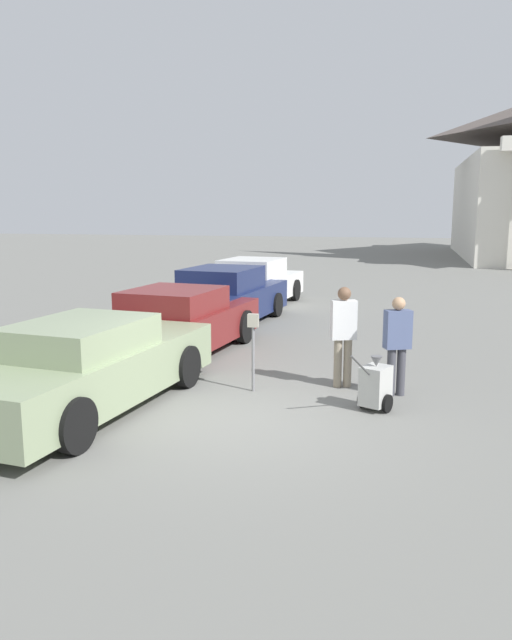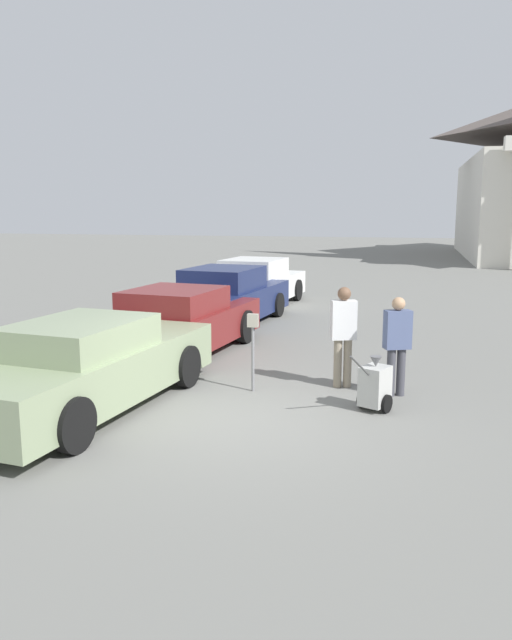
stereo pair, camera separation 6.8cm
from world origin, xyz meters
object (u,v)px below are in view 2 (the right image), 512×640
object	(u,v)px
equipment_cart	(375,386)
parked_car_sage	(88,367)
parked_car_navy	(226,298)
person_worker	(343,331)
parked_car_maroon	(178,322)
person_supervisor	(397,340)
parked_car_white	(256,284)
parking_meter	(253,337)

from	to	relation	value
equipment_cart	parked_car_sage	bearing A→B (deg)	-142.02
parked_car_navy	person_worker	size ratio (longest dim) A/B	2.97
parked_car_sage	parked_car_navy	distance (m)	7.36
parked_car_maroon	person_worker	bearing A→B (deg)	-18.50
person_worker	equipment_cart	world-z (taller)	person_worker
parked_car_sage	person_supervisor	world-z (taller)	person_supervisor
parked_car_sage	person_supervisor	distance (m)	4.90
parked_car_maroon	equipment_cart	xyz separation A→B (m)	(4.25, -2.86, -0.28)
parked_car_navy	parked_car_white	xyz separation A→B (m)	(-0.00, 3.31, -0.01)
person_worker	person_supervisor	distance (m)	0.95
parked_car_maroon	parked_car_white	world-z (taller)	parked_car_white
parked_car_maroon	person_worker	size ratio (longest dim) A/B	2.79
parked_car_white	equipment_cart	size ratio (longest dim) A/B	4.94
parked_car_sage	parked_car_white	world-z (taller)	parked_car_white
person_worker	equipment_cart	size ratio (longest dim) A/B	1.74
person_worker	parked_car_white	bearing A→B (deg)	-84.52
parked_car_sage	person_worker	bearing A→B (deg)	36.89
person_worker	equipment_cart	distance (m)	1.43
parked_car_sage	equipment_cart	distance (m)	4.36
parked_car_sage	person_worker	world-z (taller)	person_worker
person_worker	equipment_cart	xyz separation A→B (m)	(0.61, -1.15, -0.60)
parked_car_white	person_worker	distance (m)	9.30
parking_meter	equipment_cart	bearing A→B (deg)	-14.95
parked_car_maroon	equipment_cart	size ratio (longest dim) A/B	4.85
parked_car_sage	equipment_cart	size ratio (longest dim) A/B	5.25
parked_car_white	equipment_cart	xyz separation A→B (m)	(4.25, -9.70, -0.30)
parked_car_sage	person_worker	size ratio (longest dim) A/B	3.02
parked_car_sage	parked_car_maroon	bearing A→B (deg)	96.64
parked_car_maroon	parked_car_navy	xyz separation A→B (m)	(-0.00, 3.54, 0.03)
parked_car_navy	parking_meter	distance (m)	6.25
parked_car_sage	parked_car_navy	bearing A→B (deg)	96.65
parked_car_maroon	parking_meter	xyz separation A→B (m)	(2.20, -2.31, 0.25)
parked_car_white	parking_meter	world-z (taller)	parked_car_white
parked_car_navy	person_worker	bearing A→B (deg)	-48.60
parked_car_sage	parked_car_maroon	world-z (taller)	parked_car_sage
parked_car_maroon	parked_car_navy	world-z (taller)	parked_car_navy
parked_car_maroon	person_worker	world-z (taller)	person_worker
parked_car_sage	equipment_cart	xyz separation A→B (m)	(4.25, 0.97, -0.28)
parked_car_white	parked_car_navy	bearing A→B (deg)	-83.36
parked_car_sage	parked_car_white	size ratio (longest dim) A/B	1.06
parked_car_sage	equipment_cart	bearing A→B (deg)	19.53
parked_car_navy	parked_car_maroon	bearing A→B (deg)	-83.35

